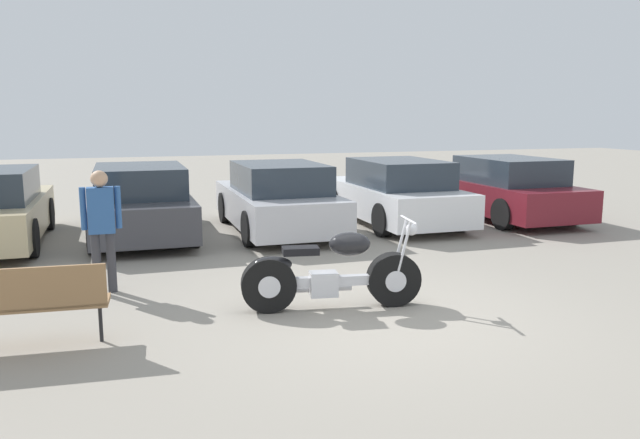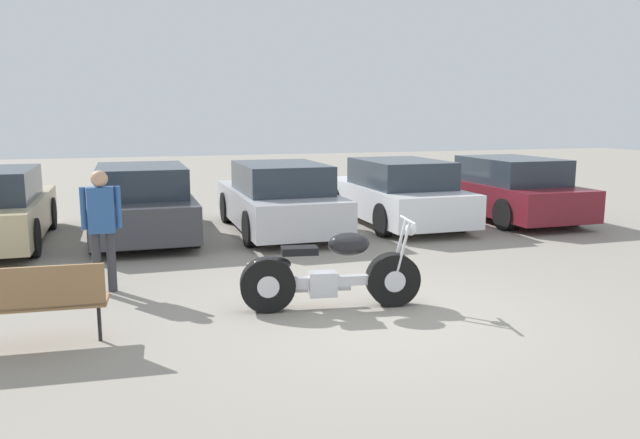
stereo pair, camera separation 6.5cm
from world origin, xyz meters
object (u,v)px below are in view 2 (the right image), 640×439
parked_car_dark_grey (142,203)px  parked_car_silver (279,199)px  parked_car_white (396,193)px  motorcycle (330,274)px  park_bench (21,298)px  person_standing (102,221)px  parked_car_maroon (505,189)px

parked_car_dark_grey → parked_car_silver: bearing=-5.7°
parked_car_silver → parked_car_white: 2.69m
motorcycle → parked_car_dark_grey: parked_car_dark_grey is taller
park_bench → person_standing: bearing=69.4°
parked_car_dark_grey → motorcycle: bearing=-69.4°
parked_car_white → person_standing: size_ratio=2.66×
parked_car_dark_grey → parked_car_silver: (2.69, -0.27, 0.00)m
motorcycle → person_standing: bearing=149.1°
parked_car_silver → parked_car_white: size_ratio=1.00×
parked_car_dark_grey → person_standing: (-0.62, -3.89, 0.31)m
motorcycle → parked_car_maroon: parked_car_maroon is taller
parked_car_silver → parked_car_white: same height
parked_car_silver → parked_car_maroon: size_ratio=1.00×
parked_car_dark_grey → person_standing: 3.95m
parked_car_white → parked_car_silver: bearing=-177.1°
park_bench → person_standing: (0.74, 1.97, 0.44)m
motorcycle → park_bench: 3.45m
parked_car_maroon → person_standing: (-8.70, -3.64, 0.31)m
parked_car_white → parked_car_maroon: size_ratio=1.00×
parked_car_dark_grey → park_bench: bearing=-103.1°
parked_car_white → park_bench: size_ratio=2.63×
parked_car_dark_grey → park_bench: (-1.37, -5.86, -0.13)m
parked_car_white → motorcycle: bearing=-121.7°
park_bench → parked_car_dark_grey: bearing=76.9°
motorcycle → parked_car_maroon: 7.98m
parked_car_silver → parked_car_white: (2.69, 0.14, 0.00)m
person_standing → parked_car_white: bearing=32.0°
person_standing → motorcycle: bearing=-30.9°
park_bench → person_standing: person_standing is taller
motorcycle → parked_car_maroon: (6.01, 5.24, 0.23)m
parked_car_silver → park_bench: 6.91m
parked_car_maroon → park_bench: bearing=-149.3°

